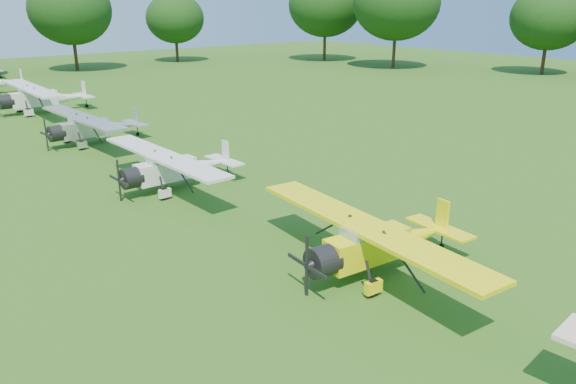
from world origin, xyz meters
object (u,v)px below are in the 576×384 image
Objects in this scene: aircraft_2 at (378,240)px; aircraft_4 at (92,125)px; aircraft_5 at (41,96)px; aircraft_3 at (174,166)px.

aircraft_2 reaches higher than aircraft_4.
aircraft_4 is at bearing -92.84° from aircraft_5.
aircraft_5 reaches higher than aircraft_3.
aircraft_5 is at bearing 95.40° from aircraft_2.
aircraft_2 is 37.66m from aircraft_5.
aircraft_2 is 24.44m from aircraft_4.
aircraft_4 reaches higher than aircraft_3.
aircraft_3 is 0.85× the size of aircraft_5.
aircraft_5 reaches higher than aircraft_4.
aircraft_3 is (-1.03, 12.61, -0.04)m from aircraft_2.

